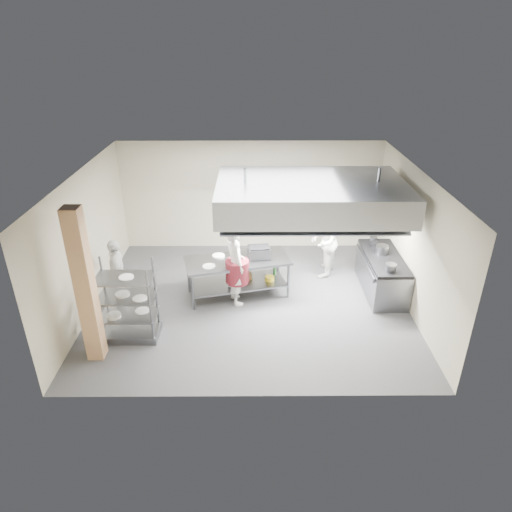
{
  "coord_description": "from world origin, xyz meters",
  "views": [
    {
      "loc": [
        0.07,
        -8.86,
        5.57
      ],
      "look_at": [
        0.13,
        0.2,
        1.06
      ],
      "focal_mm": 32.0,
      "sensor_mm": 36.0,
      "label": 1
    }
  ],
  "objects_px": {
    "cooking_range": "(382,274)",
    "griddle": "(259,252)",
    "island": "(238,277)",
    "pass_rack": "(127,301)",
    "chef_head": "(235,265)",
    "stockpot": "(382,249)",
    "chef_line": "(324,241)",
    "chef_plating": "(117,272)"
  },
  "relations": [
    {
      "from": "island",
      "to": "chef_line",
      "type": "xyz_separation_m",
      "value": [
        2.09,
        0.96,
        0.46
      ]
    },
    {
      "from": "cooking_range",
      "to": "griddle",
      "type": "distance_m",
      "value": 2.95
    },
    {
      "from": "cooking_range",
      "to": "chef_line",
      "type": "bearing_deg",
      "value": 148.1
    },
    {
      "from": "chef_line",
      "to": "stockpot",
      "type": "bearing_deg",
      "value": 82.43
    },
    {
      "from": "pass_rack",
      "to": "chef_plating",
      "type": "height_order",
      "value": "pass_rack"
    },
    {
      "from": "island",
      "to": "cooking_range",
      "type": "distance_m",
      "value": 3.38
    },
    {
      "from": "island",
      "to": "chef_head",
      "type": "height_order",
      "value": "chef_head"
    },
    {
      "from": "chef_head",
      "to": "cooking_range",
      "type": "bearing_deg",
      "value": -101.32
    },
    {
      "from": "chef_plating",
      "to": "island",
      "type": "bearing_deg",
      "value": 82.69
    },
    {
      "from": "pass_rack",
      "to": "chef_head",
      "type": "relative_size",
      "value": 0.89
    },
    {
      "from": "stockpot",
      "to": "griddle",
      "type": "bearing_deg",
      "value": -175.87
    },
    {
      "from": "chef_line",
      "to": "griddle",
      "type": "relative_size",
      "value": 3.7
    },
    {
      "from": "pass_rack",
      "to": "island",
      "type": "bearing_deg",
      "value": 37.84
    },
    {
      "from": "pass_rack",
      "to": "griddle",
      "type": "bearing_deg",
      "value": 33.9
    },
    {
      "from": "pass_rack",
      "to": "stockpot",
      "type": "bearing_deg",
      "value": 19.74
    },
    {
      "from": "chef_head",
      "to": "griddle",
      "type": "relative_size",
      "value": 3.77
    },
    {
      "from": "cooking_range",
      "to": "stockpot",
      "type": "xyz_separation_m",
      "value": [
        -0.02,
        0.15,
        0.58
      ]
    },
    {
      "from": "chef_head",
      "to": "stockpot",
      "type": "distance_m",
      "value": 3.45
    },
    {
      "from": "pass_rack",
      "to": "chef_head",
      "type": "xyz_separation_m",
      "value": [
        2.06,
        1.3,
        0.1
      ]
    },
    {
      "from": "griddle",
      "to": "chef_head",
      "type": "bearing_deg",
      "value": -148.93
    },
    {
      "from": "pass_rack",
      "to": "chef_head",
      "type": "distance_m",
      "value": 2.44
    },
    {
      "from": "cooking_range",
      "to": "chef_head",
      "type": "bearing_deg",
      "value": -172.02
    },
    {
      "from": "cooking_range",
      "to": "chef_line",
      "type": "xyz_separation_m",
      "value": [
        -1.28,
        0.8,
        0.5
      ]
    },
    {
      "from": "chef_head",
      "to": "griddle",
      "type": "xyz_separation_m",
      "value": [
        0.53,
        0.43,
        0.1
      ]
    },
    {
      "from": "pass_rack",
      "to": "stockpot",
      "type": "height_order",
      "value": "pass_rack"
    },
    {
      "from": "chef_head",
      "to": "griddle",
      "type": "bearing_deg",
      "value": -70.45
    },
    {
      "from": "island",
      "to": "griddle",
      "type": "xyz_separation_m",
      "value": [
        0.49,
        0.11,
        0.58
      ]
    },
    {
      "from": "chef_line",
      "to": "stockpot",
      "type": "distance_m",
      "value": 1.42
    },
    {
      "from": "island",
      "to": "chef_head",
      "type": "relative_size",
      "value": 1.25
    },
    {
      "from": "chef_line",
      "to": "chef_plating",
      "type": "relative_size",
      "value": 1.17
    },
    {
      "from": "cooking_range",
      "to": "chef_plating",
      "type": "relative_size",
      "value": 1.28
    },
    {
      "from": "chef_head",
      "to": "stockpot",
      "type": "bearing_deg",
      "value": -98.75
    },
    {
      "from": "cooking_range",
      "to": "griddle",
      "type": "height_order",
      "value": "griddle"
    },
    {
      "from": "pass_rack",
      "to": "chef_line",
      "type": "distance_m",
      "value": 4.92
    },
    {
      "from": "chef_plating",
      "to": "stockpot",
      "type": "bearing_deg",
      "value": 81.3
    },
    {
      "from": "island",
      "to": "pass_rack",
      "type": "height_order",
      "value": "pass_rack"
    },
    {
      "from": "island",
      "to": "chef_plating",
      "type": "xyz_separation_m",
      "value": [
        -2.64,
        -0.36,
        0.33
      ]
    },
    {
      "from": "griddle",
      "to": "stockpot",
      "type": "xyz_separation_m",
      "value": [
        2.86,
        0.21,
        -0.03
      ]
    },
    {
      "from": "griddle",
      "to": "cooking_range",
      "type": "bearing_deg",
      "value": -6.73
    },
    {
      "from": "chef_line",
      "to": "griddle",
      "type": "distance_m",
      "value": 1.82
    },
    {
      "from": "cooking_range",
      "to": "griddle",
      "type": "relative_size",
      "value": 4.03
    },
    {
      "from": "chef_head",
      "to": "stockpot",
      "type": "xyz_separation_m",
      "value": [
        3.39,
        0.63,
        0.07
      ]
    }
  ]
}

